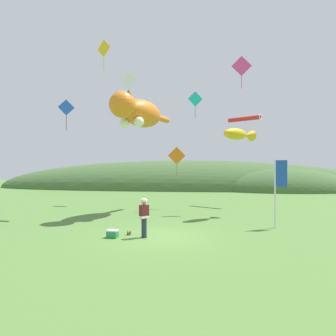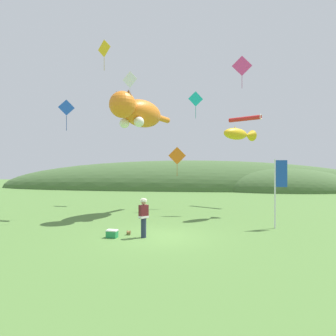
{
  "view_description": "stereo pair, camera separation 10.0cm",
  "coord_description": "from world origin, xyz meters",
  "px_view_note": "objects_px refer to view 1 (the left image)",
  "views": [
    {
      "loc": [
        1.72,
        -13.6,
        3.19
      ],
      "look_at": [
        0.0,
        4.0,
        3.15
      ],
      "focal_mm": 32.0,
      "sensor_mm": 36.0,
      "label": 1
    },
    {
      "loc": [
        1.82,
        -13.59,
        3.19
      ],
      "look_at": [
        0.0,
        4.0,
        3.15
      ],
      "focal_mm": 32.0,
      "sensor_mm": 36.0,
      "label": 2
    }
  ],
  "objects_px": {
    "picnic_cooler": "(113,234)",
    "festival_banner_pole": "(278,183)",
    "kite_tube_streamer": "(245,119)",
    "festival_attendant": "(144,217)",
    "kite_diamond_orange": "(177,156)",
    "kite_diamond_white": "(129,80)",
    "kite_diamond_gold": "(104,49)",
    "kite_giant_cat": "(138,113)",
    "kite_spool": "(129,233)",
    "kite_fish_windsock": "(238,134)",
    "kite_diamond_pink": "(242,66)",
    "kite_diamond_teal": "(195,99)",
    "kite_diamond_blue": "(66,108)"
  },
  "relations": [
    {
      "from": "picnic_cooler",
      "to": "festival_banner_pole",
      "type": "distance_m",
      "value": 8.82
    },
    {
      "from": "kite_tube_streamer",
      "to": "picnic_cooler",
      "type": "bearing_deg",
      "value": -121.74
    },
    {
      "from": "festival_attendant",
      "to": "kite_diamond_orange",
      "type": "height_order",
      "value": "kite_diamond_orange"
    },
    {
      "from": "kite_diamond_white",
      "to": "kite_diamond_gold",
      "type": "height_order",
      "value": "kite_diamond_white"
    },
    {
      "from": "kite_giant_cat",
      "to": "kite_diamond_gold",
      "type": "distance_m",
      "value": 4.88
    },
    {
      "from": "picnic_cooler",
      "to": "kite_giant_cat",
      "type": "xyz_separation_m",
      "value": [
        -0.13,
        6.56,
        6.68
      ]
    },
    {
      "from": "kite_spool",
      "to": "picnic_cooler",
      "type": "height_order",
      "value": "picnic_cooler"
    },
    {
      "from": "kite_spool",
      "to": "festival_banner_pole",
      "type": "distance_m",
      "value": 8.08
    },
    {
      "from": "kite_giant_cat",
      "to": "kite_fish_windsock",
      "type": "xyz_separation_m",
      "value": [
        6.58,
        -0.22,
        -1.54
      ]
    },
    {
      "from": "kite_diamond_pink",
      "to": "kite_diamond_white",
      "type": "relative_size",
      "value": 0.98
    },
    {
      "from": "festival_attendant",
      "to": "kite_diamond_white",
      "type": "relative_size",
      "value": 0.74
    },
    {
      "from": "kite_diamond_gold",
      "to": "kite_fish_windsock",
      "type": "bearing_deg",
      "value": -0.09
    },
    {
      "from": "festival_attendant",
      "to": "picnic_cooler",
      "type": "height_order",
      "value": "festival_attendant"
    },
    {
      "from": "picnic_cooler",
      "to": "kite_diamond_teal",
      "type": "relative_size",
      "value": 0.26
    },
    {
      "from": "kite_diamond_gold",
      "to": "kite_diamond_orange",
      "type": "bearing_deg",
      "value": 39.24
    },
    {
      "from": "festival_attendant",
      "to": "kite_diamond_pink",
      "type": "bearing_deg",
      "value": 57.12
    },
    {
      "from": "festival_banner_pole",
      "to": "kite_diamond_orange",
      "type": "xyz_separation_m",
      "value": [
        -5.82,
        7.24,
        1.73
      ]
    },
    {
      "from": "picnic_cooler",
      "to": "kite_diamond_gold",
      "type": "distance_m",
      "value": 12.92
    },
    {
      "from": "kite_diamond_orange",
      "to": "kite_diamond_white",
      "type": "bearing_deg",
      "value": 147.09
    },
    {
      "from": "kite_diamond_gold",
      "to": "kite_diamond_blue",
      "type": "bearing_deg",
      "value": -121.09
    },
    {
      "from": "kite_tube_streamer",
      "to": "kite_diamond_pink",
      "type": "xyz_separation_m",
      "value": [
        -0.8,
        -3.81,
        3.2
      ]
    },
    {
      "from": "kite_spool",
      "to": "picnic_cooler",
      "type": "xyz_separation_m",
      "value": [
        -0.61,
        -0.63,
        0.08
      ]
    },
    {
      "from": "picnic_cooler",
      "to": "kite_diamond_gold",
      "type": "bearing_deg",
      "value": 110.87
    },
    {
      "from": "kite_fish_windsock",
      "to": "kite_diamond_gold",
      "type": "bearing_deg",
      "value": 179.91
    },
    {
      "from": "kite_diamond_pink",
      "to": "kite_diamond_gold",
      "type": "xyz_separation_m",
      "value": [
        -9.43,
        -2.46,
        0.67
      ]
    },
    {
      "from": "festival_attendant",
      "to": "picnic_cooler",
      "type": "relative_size",
      "value": 3.32
    },
    {
      "from": "festival_attendant",
      "to": "kite_diamond_blue",
      "type": "xyz_separation_m",
      "value": [
        -5.34,
        3.7,
        5.76
      ]
    },
    {
      "from": "picnic_cooler",
      "to": "kite_diamond_gold",
      "type": "height_order",
      "value": "kite_diamond_gold"
    },
    {
      "from": "festival_attendant",
      "to": "kite_tube_streamer",
      "type": "height_order",
      "value": "kite_tube_streamer"
    },
    {
      "from": "kite_fish_windsock",
      "to": "kite_diamond_orange",
      "type": "bearing_deg",
      "value": 138.11
    },
    {
      "from": "festival_banner_pole",
      "to": "kite_tube_streamer",
      "type": "bearing_deg",
      "value": 91.36
    },
    {
      "from": "kite_fish_windsock",
      "to": "kite_diamond_orange",
      "type": "distance_m",
      "value": 5.82
    },
    {
      "from": "kite_diamond_white",
      "to": "kite_spool",
      "type": "bearing_deg",
      "value": -77.1
    },
    {
      "from": "kite_diamond_pink",
      "to": "kite_diamond_orange",
      "type": "height_order",
      "value": "kite_diamond_pink"
    },
    {
      "from": "kite_diamond_orange",
      "to": "kite_spool",
      "type": "bearing_deg",
      "value": -99.56
    },
    {
      "from": "kite_diamond_teal",
      "to": "kite_diamond_gold",
      "type": "height_order",
      "value": "kite_diamond_gold"
    },
    {
      "from": "picnic_cooler",
      "to": "festival_banner_pole",
      "type": "xyz_separation_m",
      "value": [
        8.04,
        2.9,
        2.18
      ]
    },
    {
      "from": "kite_diamond_teal",
      "to": "kite_diamond_white",
      "type": "bearing_deg",
      "value": 150.5
    },
    {
      "from": "kite_tube_streamer",
      "to": "kite_diamond_blue",
      "type": "xyz_separation_m",
      "value": [
        -11.73,
        -8.76,
        -0.58
      ]
    },
    {
      "from": "kite_diamond_blue",
      "to": "kite_diamond_white",
      "type": "bearing_deg",
      "value": 79.46
    },
    {
      "from": "festival_banner_pole",
      "to": "kite_diamond_orange",
      "type": "bearing_deg",
      "value": 128.81
    },
    {
      "from": "kite_diamond_teal",
      "to": "kite_diamond_gold",
      "type": "xyz_separation_m",
      "value": [
        -6.09,
        -3.33,
        2.78
      ]
    },
    {
      "from": "festival_banner_pole",
      "to": "kite_diamond_white",
      "type": "bearing_deg",
      "value": 135.43
    },
    {
      "from": "kite_diamond_white",
      "to": "kite_diamond_gold",
      "type": "bearing_deg",
      "value": -91.72
    },
    {
      "from": "kite_diamond_white",
      "to": "kite_fish_windsock",
      "type": "bearing_deg",
      "value": -37.56
    },
    {
      "from": "kite_diamond_white",
      "to": "kite_diamond_blue",
      "type": "relative_size",
      "value": 1.3
    },
    {
      "from": "kite_tube_streamer",
      "to": "kite_diamond_orange",
      "type": "distance_m",
      "value": 6.91
    },
    {
      "from": "kite_spool",
      "to": "kite_giant_cat",
      "type": "bearing_deg",
      "value": 97.13
    },
    {
      "from": "kite_diamond_orange",
      "to": "kite_diamond_gold",
      "type": "height_order",
      "value": "kite_diamond_gold"
    },
    {
      "from": "kite_diamond_pink",
      "to": "kite_diamond_teal",
      "type": "distance_m",
      "value": 4.05
    }
  ]
}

